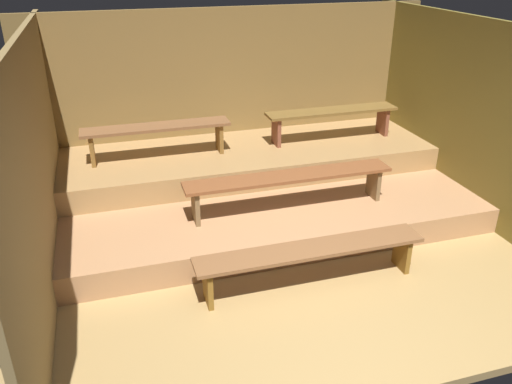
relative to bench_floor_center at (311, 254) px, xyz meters
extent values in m
cube|color=#9C7D4A|center=(0.05, 0.97, -0.38)|extent=(5.61, 4.92, 0.08)
cube|color=brown|center=(0.05, 3.06, 0.80)|extent=(5.61, 0.06, 2.29)
cube|color=olive|center=(-2.39, 0.97, 0.80)|extent=(0.06, 4.92, 2.29)
cube|color=olive|center=(2.48, 0.97, 0.80)|extent=(0.06, 4.92, 2.29)
cube|color=#A87850|center=(0.05, 1.68, -0.19)|extent=(4.81, 2.70, 0.29)
cube|color=#A07948|center=(0.05, 2.30, 0.10)|extent=(4.81, 1.46, 0.29)
cube|color=brown|center=(0.00, 0.00, 0.06)|extent=(2.26, 0.33, 0.04)
cube|color=brown|center=(-1.01, 0.00, -0.15)|extent=(0.05, 0.26, 0.38)
cube|color=brown|center=(1.01, 0.00, -0.15)|extent=(0.05, 0.26, 0.38)
cube|color=brown|center=(0.16, 1.05, 0.35)|extent=(2.37, 0.33, 0.04)
cube|color=brown|center=(-0.91, 1.05, 0.14)|extent=(0.05, 0.26, 0.38)
cube|color=brown|center=(1.22, 1.05, 0.14)|extent=(0.05, 0.26, 0.38)
cube|color=brown|center=(-1.13, 2.32, 0.65)|extent=(1.82, 0.33, 0.04)
cube|color=brown|center=(-1.93, 2.32, 0.44)|extent=(0.05, 0.26, 0.38)
cube|color=brown|center=(-0.34, 2.32, 0.44)|extent=(0.05, 0.26, 0.38)
cube|color=brown|center=(1.22, 2.32, 0.65)|extent=(1.82, 0.33, 0.04)
cube|color=brown|center=(0.43, 2.32, 0.44)|extent=(0.05, 0.26, 0.38)
cube|color=brown|center=(2.02, 2.32, 0.44)|extent=(0.05, 0.26, 0.38)
camera|label=1|loc=(-1.71, -3.88, 2.67)|focal=36.37mm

